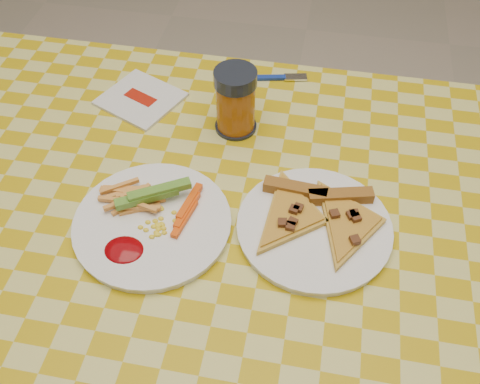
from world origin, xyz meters
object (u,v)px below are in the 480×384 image
(plate_right, at_px, (314,228))
(drink_glass, at_px, (236,101))
(plate_left, at_px, (153,224))
(table, at_px, (235,252))

(plate_right, distance_m, drink_glass, 0.28)
(plate_left, relative_size, plate_right, 1.02)
(table, height_order, plate_right, plate_right)
(table, bearing_deg, drink_glass, 100.48)
(plate_right, bearing_deg, table, -173.87)
(plate_right, bearing_deg, drink_glass, 127.81)
(plate_right, height_order, drink_glass, drink_glass)
(table, relative_size, plate_left, 5.25)
(table, xyz_separation_m, plate_left, (-0.13, -0.03, 0.08))
(plate_left, bearing_deg, drink_glass, 71.32)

